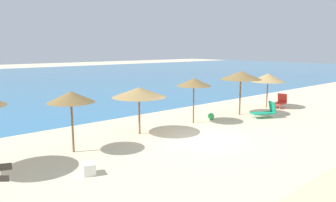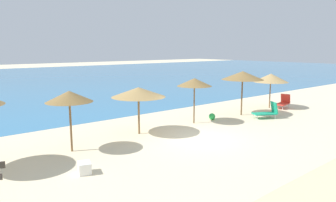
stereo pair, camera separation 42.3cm
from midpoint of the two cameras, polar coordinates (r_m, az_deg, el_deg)
The scene contains 11 objects.
ground_plane at distance 15.48m, azimuth 4.59°, elevation -6.61°, with size 160.00×160.00×0.00m, color beige.
sea_water at distance 46.13m, azimuth -27.43°, elevation 3.11°, with size 160.00×56.14×0.01m, color teal.
beach_umbrella_1 at distance 13.52m, azimuth -17.87°, elevation 0.67°, with size 1.92×1.92×2.56m.
beach_umbrella_2 at distance 15.78m, azimuth -5.99°, elevation 1.56°, with size 2.69×2.69×2.37m.
beach_umbrella_3 at distance 18.05m, azimuth 3.99°, elevation 3.38°, with size 1.98×1.98×2.60m.
beach_umbrella_4 at distance 20.81m, azimuth 12.37°, elevation 4.51°, with size 2.65×2.65×2.83m.
beach_umbrella_5 at distance 23.90m, azimuth 17.00°, elevation 4.02°, with size 2.44×2.44×2.48m.
lounge_chair_0 at distance 24.41m, azimuth 18.97°, elevation -0.15°, with size 1.46×0.89×0.98m.
lounge_chair_1 at distance 20.54m, azimuth 16.52°, elevation -1.80°, with size 1.60×1.29×1.01m.
beach_ball at distance 19.41m, azimuth 7.11°, elevation -2.74°, with size 0.39×0.39×0.39m, color green.
cooler_box at distance 11.52m, azimuth -15.09°, elevation -11.63°, with size 0.54×0.41×0.40m, color white.
Camera 1 is at (-10.79, -10.26, 4.29)m, focal length 33.99 mm.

